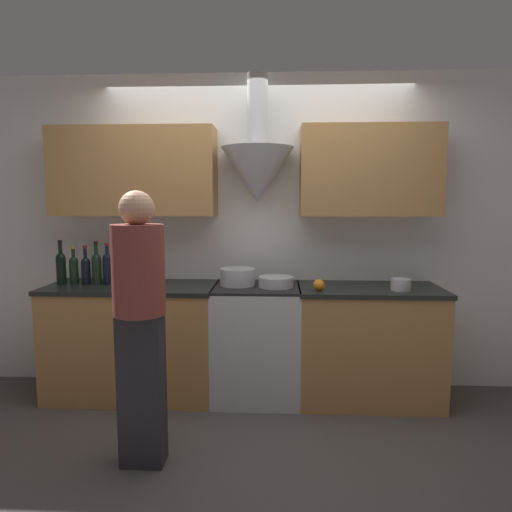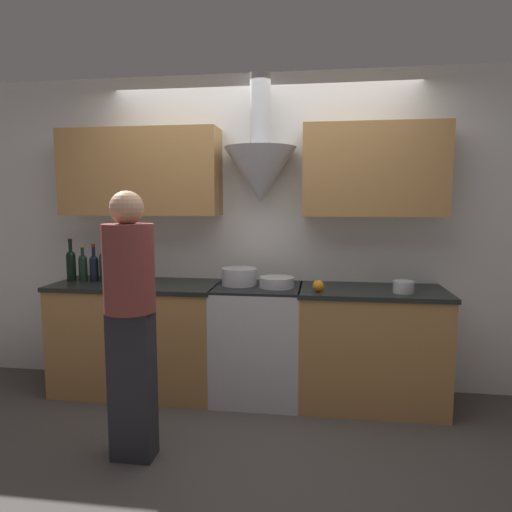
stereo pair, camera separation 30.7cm
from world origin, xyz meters
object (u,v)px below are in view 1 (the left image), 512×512
(wine_bottle_2, at_px, (86,269))
(wine_bottle_3, at_px, (97,267))
(stove_range, at_px, (257,341))
(mixing_bowl, at_px, (276,282))
(wine_bottle_1, at_px, (74,268))
(saucepan, at_px, (401,284))
(orange_fruit, at_px, (319,285))
(wine_bottle_4, at_px, (108,267))
(person_foreground_left, at_px, (140,315))
(stock_pot, at_px, (238,277))
(wine_bottle_0, at_px, (61,266))

(wine_bottle_2, height_order, wine_bottle_3, wine_bottle_3)
(stove_range, bearing_deg, mixing_bowl, -11.47)
(stove_range, relative_size, mixing_bowl, 3.35)
(wine_bottle_1, distance_m, saucepan, 2.57)
(orange_fruit, bearing_deg, wine_bottle_2, 174.21)
(stove_range, height_order, wine_bottle_4, wine_bottle_4)
(saucepan, distance_m, person_foreground_left, 1.92)
(wine_bottle_2, xyz_separation_m, stock_pot, (1.22, 0.00, -0.06))
(stock_pot, height_order, orange_fruit, stock_pot)
(wine_bottle_2, xyz_separation_m, mixing_bowl, (1.53, -0.06, -0.08))
(orange_fruit, height_order, person_foreground_left, person_foreground_left)
(wine_bottle_3, distance_m, saucepan, 2.37)
(mixing_bowl, xyz_separation_m, person_foreground_left, (-0.78, -0.95, -0.04))
(stove_range, bearing_deg, wine_bottle_4, 179.06)
(wine_bottle_3, bearing_deg, mixing_bowl, -1.95)
(saucepan, bearing_deg, stock_pot, 173.32)
(stock_pot, distance_m, orange_fruit, 0.65)
(wine_bottle_1, distance_m, person_foreground_left, 1.32)
(wine_bottle_1, distance_m, mixing_bowl, 1.63)
(stove_range, distance_m, mixing_bowl, 0.51)
(stove_range, bearing_deg, wine_bottle_3, 179.19)
(wine_bottle_1, relative_size, orange_fruit, 3.51)
(orange_fruit, bearing_deg, person_foreground_left, -143.50)
(saucepan, bearing_deg, stove_range, 173.96)
(stove_range, distance_m, wine_bottle_0, 1.68)
(stock_pot, bearing_deg, mixing_bowl, -11.32)
(orange_fruit, distance_m, saucepan, 0.62)
(wine_bottle_0, height_order, wine_bottle_3, wine_bottle_0)
(wine_bottle_0, distance_m, person_foreground_left, 1.38)
(person_foreground_left, bearing_deg, saucepan, 26.70)
(wine_bottle_4, height_order, orange_fruit, wine_bottle_4)
(mixing_bowl, relative_size, saucepan, 1.83)
(wine_bottle_3, relative_size, stock_pot, 1.24)
(wine_bottle_2, relative_size, person_foreground_left, 0.19)
(stove_range, xyz_separation_m, wine_bottle_3, (-1.28, 0.02, 0.59))
(mixing_bowl, distance_m, saucepan, 0.94)
(stove_range, relative_size, wine_bottle_0, 2.56)
(wine_bottle_4, bearing_deg, person_foreground_left, -60.52)
(wine_bottle_1, relative_size, wine_bottle_3, 0.88)
(wine_bottle_3, xyz_separation_m, saucepan, (2.37, -0.13, -0.10))
(wine_bottle_1, xyz_separation_m, person_foreground_left, (0.84, -1.01, -0.12))
(mixing_bowl, distance_m, orange_fruit, 0.35)
(wine_bottle_2, xyz_separation_m, saucepan, (2.46, -0.14, -0.08))
(wine_bottle_1, bearing_deg, wine_bottle_2, -2.31)
(stove_range, xyz_separation_m, saucepan, (1.09, -0.11, 0.49))
(wine_bottle_1, bearing_deg, saucepan, -3.22)
(wine_bottle_3, distance_m, mixing_bowl, 1.44)
(wine_bottle_3, relative_size, mixing_bowl, 1.28)
(wine_bottle_3, bearing_deg, stove_range, -0.81)
(stove_range, distance_m, wine_bottle_3, 1.41)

